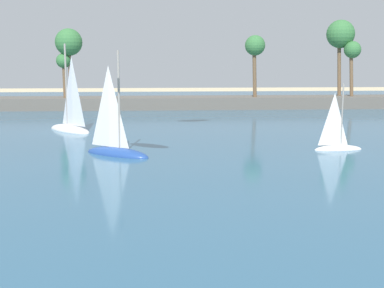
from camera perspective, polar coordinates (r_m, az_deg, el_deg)
name	(u,v)px	position (r m, az deg, el deg)	size (l,w,h in m)	color
sea	(153,118)	(65.52, -4.29, 2.84)	(220.00, 104.99, 0.06)	#33607F
palm_headland	(172,91)	(77.73, -2.27, 5.90)	(119.70, 6.41, 13.30)	#605B54
sailboat_mid_bay	(337,143)	(44.19, 15.73, 0.06)	(4.11, 1.49, 5.85)	white
sailboat_toward_headland	(70,123)	(55.08, -13.27, 2.31)	(5.87, 6.27, 9.59)	white
sailboat_far_left	(116,145)	(40.81, -8.40, -0.09)	(5.89, 4.93, 8.64)	#234793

